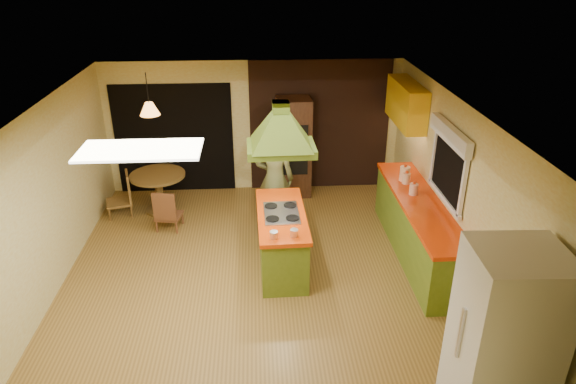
{
  "coord_description": "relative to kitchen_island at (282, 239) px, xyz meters",
  "views": [
    {
      "loc": [
        0.06,
        -6.05,
        4.28
      ],
      "look_at": [
        0.48,
        0.55,
        1.15
      ],
      "focal_mm": 32.0,
      "sensor_mm": 36.0,
      "label": 1
    }
  ],
  "objects": [
    {
      "name": "ground",
      "position": [
        -0.38,
        -0.45,
        -0.44
      ],
      "size": [
        6.5,
        6.5,
        0.0
      ],
      "primitive_type": "plane",
      "color": "olive",
      "rests_on": "ground"
    },
    {
      "name": "room_walls",
      "position": [
        -0.38,
        -0.45,
        0.81
      ],
      "size": [
        5.5,
        6.5,
        6.5
      ],
      "color": "beige",
      "rests_on": "ground"
    },
    {
      "name": "ceiling_plane",
      "position": [
        -0.38,
        -0.45,
        2.06
      ],
      "size": [
        6.5,
        6.5,
        0.0
      ],
      "primitive_type": "plane",
      "rotation": [
        3.14,
        0.0,
        0.0
      ],
      "color": "silver",
      "rests_on": "room_walls"
    },
    {
      "name": "brick_panel",
      "position": [
        0.87,
        2.78,
        0.81
      ],
      "size": [
        2.64,
        0.03,
        2.5
      ],
      "primitive_type": "cube",
      "color": "#381E14",
      "rests_on": "ground"
    },
    {
      "name": "nook_opening",
      "position": [
        -1.88,
        2.78,
        0.61
      ],
      "size": [
        2.2,
        0.03,
        2.1
      ],
      "primitive_type": "cube",
      "color": "black",
      "rests_on": "ground"
    },
    {
      "name": "right_counter",
      "position": [
        2.07,
        0.15,
        0.03
      ],
      "size": [
        0.62,
        3.05,
        0.92
      ],
      "color": "olive",
      "rests_on": "ground"
    },
    {
      "name": "upper_cabinets",
      "position": [
        2.19,
        1.75,
        1.51
      ],
      "size": [
        0.34,
        1.4,
        0.7
      ],
      "primitive_type": "cube",
      "color": "yellow",
      "rests_on": "room_walls"
    },
    {
      "name": "window_right",
      "position": [
        2.32,
        -0.05,
        1.33
      ],
      "size": [
        0.12,
        1.35,
        1.06
      ],
      "color": "black",
      "rests_on": "room_walls"
    },
    {
      "name": "fluor_panel",
      "position": [
        -1.48,
        -1.65,
        2.05
      ],
      "size": [
        1.2,
        0.6,
        0.03
      ],
      "primitive_type": "cube",
      "color": "white",
      "rests_on": "ceiling_plane"
    },
    {
      "name": "kitchen_island",
      "position": [
        0.0,
        0.0,
        0.0
      ],
      "size": [
        0.72,
        1.73,
        0.88
      ],
      "rotation": [
        0.0,
        0.0,
        0.02
      ],
      "color": "#60761D",
      "rests_on": "ground"
    },
    {
      "name": "range_hood",
      "position": [
        0.0,
        0.0,
        1.82
      ],
      "size": [
        0.93,
        0.68,
        0.78
      ],
      "rotation": [
        0.0,
        0.0,
        0.02
      ],
      "color": "#50681A",
      "rests_on": "ceiling_plane"
    },
    {
      "name": "man",
      "position": [
        -0.05,
        1.21,
        0.43
      ],
      "size": [
        0.69,
        0.5,
        1.74
      ],
      "primitive_type": "imported",
      "rotation": [
        0.0,
        0.0,
        3.0
      ],
      "color": "brown",
      "rests_on": "ground"
    },
    {
      "name": "refrigerator",
      "position": [
        1.89,
        -2.96,
        0.55
      ],
      "size": [
        0.84,
        0.8,
        1.97
      ],
      "primitive_type": "cube",
      "rotation": [
        0.0,
        0.0,
        -0.05
      ],
      "color": "white",
      "rests_on": "ground"
    },
    {
      "name": "wall_oven",
      "position": [
        0.35,
        2.49,
        0.5
      ],
      "size": [
        0.65,
        0.63,
        1.87
      ],
      "rotation": [
        0.0,
        0.0,
        0.05
      ],
      "color": "#4A2A18",
      "rests_on": "ground"
    },
    {
      "name": "dining_table",
      "position": [
        -2.08,
        1.88,
        0.07
      ],
      "size": [
        0.96,
        0.96,
        0.72
      ],
      "rotation": [
        0.0,
        0.0,
        0.01
      ],
      "color": "brown",
      "rests_on": "ground"
    },
    {
      "name": "chair_left",
      "position": [
        -2.78,
        1.78,
        -0.05
      ],
      "size": [
        0.53,
        0.53,
        0.78
      ],
      "primitive_type": null,
      "rotation": [
        0.0,
        0.0,
        -1.3
      ],
      "color": "brown",
      "rests_on": "ground"
    },
    {
      "name": "chair_near",
      "position": [
        -1.83,
        1.23,
        -0.07
      ],
      "size": [
        0.46,
        0.46,
        0.73
      ],
      "primitive_type": null,
      "rotation": [
        0.0,
        0.0,
        2.97
      ],
      "color": "brown",
      "rests_on": "ground"
    },
    {
      "name": "pendant_lamp",
      "position": [
        -2.08,
        1.88,
        1.46
      ],
      "size": [
        0.36,
        0.36,
        0.21
      ],
      "primitive_type": "cone",
      "rotation": [
        0.0,
        0.0,
        -0.09
      ],
      "color": "#FF9E3F",
      "rests_on": "ceiling_plane"
    },
    {
      "name": "canister_large",
      "position": [
        2.02,
        0.9,
        0.6
      ],
      "size": [
        0.18,
        0.18,
        0.24
      ],
      "primitive_type": "cylinder",
      "rotation": [
        0.0,
        0.0,
        0.13
      ],
      "color": "#FEECCC",
      "rests_on": "right_counter"
    },
    {
      "name": "canister_medium",
      "position": [
        2.02,
        0.79,
        0.57
      ],
      "size": [
        0.16,
        0.16,
        0.17
      ],
      "primitive_type": "cylinder",
      "rotation": [
        0.0,
        0.0,
        -0.4
      ],
      "color": "#FFEECD",
      "rests_on": "right_counter"
    },
    {
      "name": "canister_small",
      "position": [
        2.02,
        0.38,
        0.57
      ],
      "size": [
        0.17,
        0.17,
        0.17
      ],
      "primitive_type": "cylinder",
      "rotation": [
        0.0,
        0.0,
        0.43
      ],
      "color": "#F7E1C7",
      "rests_on": "right_counter"
    }
  ]
}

